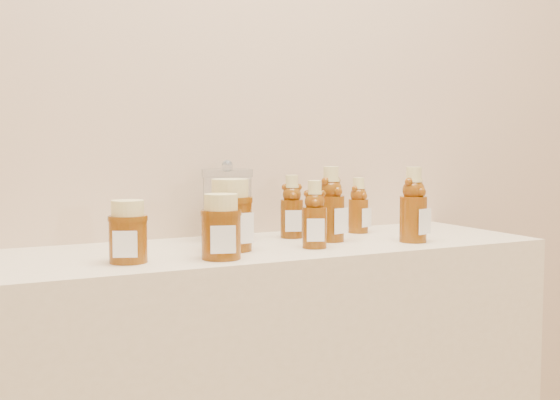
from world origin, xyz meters
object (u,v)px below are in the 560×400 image
bear_bottle_back_left (292,202)px  bear_bottle_front_left (315,210)px  honey_jar_left (128,232)px  glass_canister (227,202)px

bear_bottle_back_left → bear_bottle_front_left: (-0.03, -0.16, -0.00)m
honey_jar_left → glass_canister: bearing=57.2°
bear_bottle_front_left → honey_jar_left: bear_bottle_front_left is taller
bear_bottle_back_left → glass_canister: 0.15m
bear_bottle_back_left → bear_bottle_front_left: bearing=-81.0°
bear_bottle_front_left → glass_canister: size_ratio=0.91×
bear_bottle_back_left → glass_canister: glass_canister is taller
honey_jar_left → bear_bottle_back_left: bearing=44.4°
glass_canister → honey_jar_left: bearing=-146.0°
bear_bottle_back_left → bear_bottle_front_left: size_ratio=1.03×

